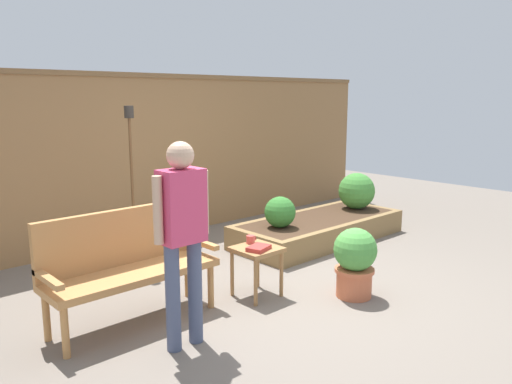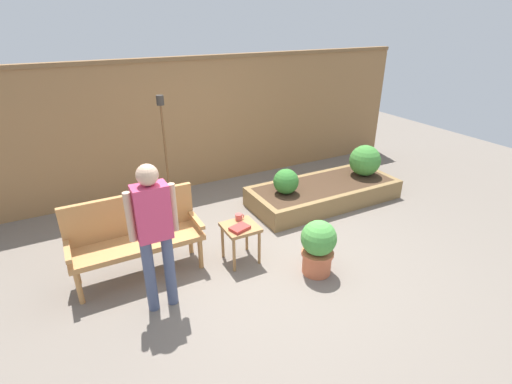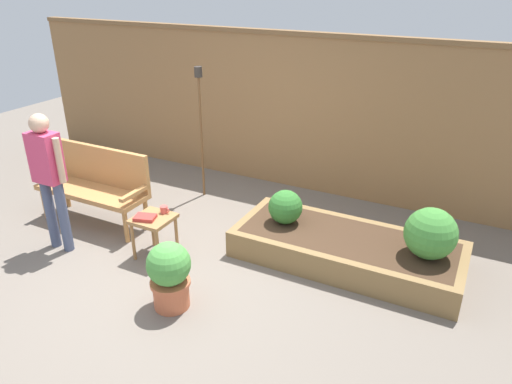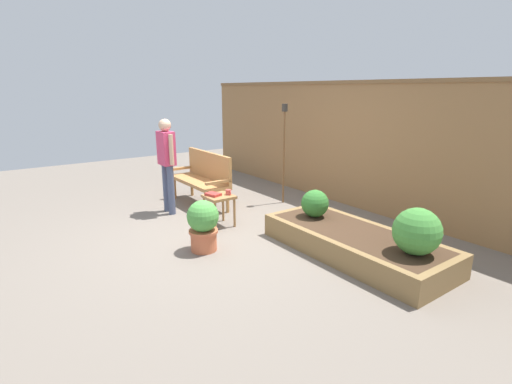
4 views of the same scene
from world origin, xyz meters
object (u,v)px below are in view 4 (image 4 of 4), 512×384
Objects in this scene: shrub_far_corner at (417,231)px; garden_bench at (204,175)px; shrub_near_bench at (315,203)px; tiki_torch at (284,137)px; person_by_bench at (167,158)px; potted_boxwood at (203,224)px; book_on_table at (213,194)px; cup_on_table at (228,192)px; side_table at (219,201)px.

garden_bench is at bearing -172.79° from shrub_far_corner.
shrub_near_bench is 1.53m from shrub_far_corner.
shrub_near_bench is 0.21× the size of tiki_torch.
tiki_torch is at bearing 70.98° from person_by_bench.
book_on_table is at bearing 142.08° from potted_boxwood.
shrub_near_bench is (0.49, 1.48, 0.13)m from potted_boxwood.
garden_bench is 2.16× the size of potted_boxwood.
person_by_bench is at bearing 177.99° from book_on_table.
potted_boxwood is 1.31× the size of shrub_far_corner.
potted_boxwood is 2.60m from tiki_torch.
garden_bench is 1.21m from cup_on_table.
potted_boxwood is 2.51m from shrub_far_corner.
garden_bench is at bearing 162.54° from side_table.
potted_boxwood reaches higher than book_on_table.
side_table is at bearing -109.26° from cup_on_table.
tiki_torch is (-0.35, 1.65, 0.71)m from book_on_table.
garden_bench is 0.81m from person_by_bench.
cup_on_table is at bearing 129.05° from potted_boxwood.
cup_on_table is 0.30× the size of shrub_near_bench.
shrub_far_corner reaches higher than side_table.
side_table is 1.24m from person_by_bench.
potted_boxwood is at bearing -50.95° from cup_on_table.
shrub_far_corner reaches higher than potted_boxwood.
shrub_far_corner is at bearing 36.09° from potted_boxwood.
shrub_near_bench is at bearing -180.00° from shrub_far_corner.
tiki_torch reaches higher than potted_boxwood.
garden_bench is at bearing 96.78° from person_by_bench.
book_on_table is at bearing -77.97° from tiki_torch.
garden_bench is 3.79× the size of shrub_near_bench.
cup_on_table is 0.22× the size of shrub_far_corner.
book_on_table is at bearing -161.46° from shrub_far_corner.
shrub_far_corner is (2.74, 0.92, 0.06)m from book_on_table.
tiki_torch is (-0.44, 1.44, 0.69)m from cup_on_table.
shrub_near_bench reaches higher than potted_boxwood.
potted_boxwood is at bearing -143.91° from shrub_far_corner.
shrub_far_corner is at bearing 17.60° from person_by_bench.
book_on_table is 0.32× the size of potted_boxwood.
garden_bench is 1.18m from book_on_table.
shrub_far_corner reaches higher than cup_on_table.
person_by_bench reaches higher than shrub_near_bench.
book_on_table is 0.42× the size of shrub_far_corner.
shrub_near_bench is (1.16, 0.85, 0.09)m from side_table.
book_on_table is 1.83m from tiki_torch.
person_by_bench is (-1.06, -0.35, 0.54)m from side_table.
tiki_torch reaches higher than garden_bench.
book_on_table is (-0.09, -0.21, -0.02)m from cup_on_table.
shrub_near_bench is 0.24× the size of person_by_bench.
shrub_far_corner is at bearing 14.96° from cup_on_table.
garden_bench is at bearing 141.49° from book_on_table.
cup_on_table is 0.53× the size of book_on_table.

